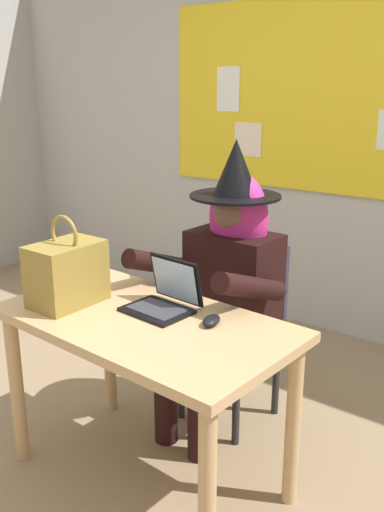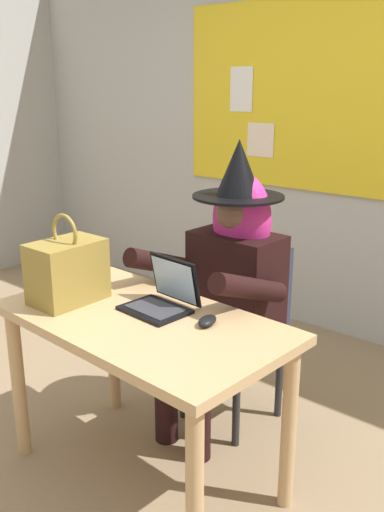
{
  "view_description": "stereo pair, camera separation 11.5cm",
  "coord_description": "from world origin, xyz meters",
  "px_view_note": "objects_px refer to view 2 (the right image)",
  "views": [
    {
      "loc": [
        1.5,
        -1.4,
        1.62
      ],
      "look_at": [
        0.12,
        0.41,
        0.92
      ],
      "focal_mm": 39.5,
      "sensor_mm": 36.0,
      "label": 1
    },
    {
      "loc": [
        1.59,
        -1.33,
        1.62
      ],
      "look_at": [
        0.12,
        0.41,
        0.92
      ],
      "focal_mm": 39.5,
      "sensor_mm": 36.0,
      "label": 2
    }
  ],
  "objects_px": {
    "laptop": "(163,298)",
    "handbag": "(67,271)",
    "desk_main": "(143,343)",
    "person_costumed": "(228,274)",
    "chair_at_desk": "(243,322)",
    "computer_mouse": "(207,321)"
  },
  "relations": [
    {
      "from": "desk_main",
      "to": "computer_mouse",
      "type": "height_order",
      "value": "computer_mouse"
    },
    {
      "from": "handbag",
      "to": "chair_at_desk",
      "type": "bearing_deg",
      "value": 64.22
    },
    {
      "from": "laptop",
      "to": "handbag",
      "type": "height_order",
      "value": "handbag"
    },
    {
      "from": "desk_main",
      "to": "handbag",
      "type": "xyz_separation_m",
      "value": [
        -0.36,
        -0.07,
        0.25
      ]
    },
    {
      "from": "chair_at_desk",
      "to": "desk_main",
      "type": "bearing_deg",
      "value": 2.64
    },
    {
      "from": "chair_at_desk",
      "to": "handbag",
      "type": "xyz_separation_m",
      "value": [
        -0.37,
        -0.76,
        0.38
      ]
    },
    {
      "from": "desk_main",
      "to": "chair_at_desk",
      "type": "height_order",
      "value": "chair_at_desk"
    },
    {
      "from": "desk_main",
      "to": "chair_at_desk",
      "type": "xyz_separation_m",
      "value": [
        0.01,
        0.69,
        -0.14
      ]
    },
    {
      "from": "chair_at_desk",
      "to": "computer_mouse",
      "type": "distance_m",
      "value": 0.68
    },
    {
      "from": "desk_main",
      "to": "chair_at_desk",
      "type": "bearing_deg",
      "value": 89.38
    },
    {
      "from": "desk_main",
      "to": "person_costumed",
      "type": "xyz_separation_m",
      "value": [
        0.0,
        0.57,
        0.14
      ]
    },
    {
      "from": "chair_at_desk",
      "to": "person_costumed",
      "type": "xyz_separation_m",
      "value": [
        -0.01,
        -0.12,
        0.28
      ]
    },
    {
      "from": "person_costumed",
      "to": "chair_at_desk",
      "type": "bearing_deg",
      "value": 178.91
    },
    {
      "from": "laptop",
      "to": "handbag",
      "type": "xyz_separation_m",
      "value": [
        -0.36,
        -0.19,
        0.09
      ]
    },
    {
      "from": "chair_at_desk",
      "to": "person_costumed",
      "type": "distance_m",
      "value": 0.31
    },
    {
      "from": "desk_main",
      "to": "laptop",
      "type": "xyz_separation_m",
      "value": [
        0.0,
        0.12,
        0.16
      ]
    },
    {
      "from": "person_costumed",
      "to": "handbag",
      "type": "distance_m",
      "value": 0.74
    },
    {
      "from": "person_costumed",
      "to": "laptop",
      "type": "distance_m",
      "value": 0.45
    },
    {
      "from": "person_costumed",
      "to": "handbag",
      "type": "xyz_separation_m",
      "value": [
        -0.36,
        -0.64,
        0.1
      ]
    },
    {
      "from": "desk_main",
      "to": "person_costumed",
      "type": "height_order",
      "value": "person_costumed"
    },
    {
      "from": "person_costumed",
      "to": "laptop",
      "type": "bearing_deg",
      "value": 2.22
    },
    {
      "from": "chair_at_desk",
      "to": "laptop",
      "type": "distance_m",
      "value": 0.64
    }
  ]
}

